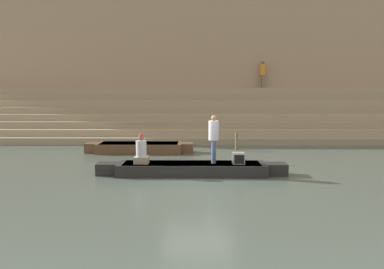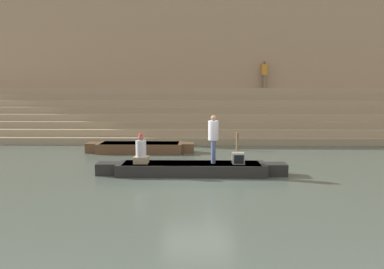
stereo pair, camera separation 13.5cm
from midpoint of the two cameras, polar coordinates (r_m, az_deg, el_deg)
ground_plane at (r=13.26m, az=0.71°, el=-6.60°), size 120.00×120.00×0.00m
ghat_steps at (r=23.55m, az=0.67°, el=2.16°), size 36.00×4.84×3.16m
back_wall at (r=25.83m, az=0.67°, el=10.89°), size 34.20×1.28×9.76m
rowboat_main at (r=13.68m, az=-0.34°, el=-5.20°), size 6.90×1.29×0.43m
person_standing at (r=13.57m, az=3.04°, el=-0.18°), size 0.38×0.38×1.74m
person_rowing at (r=13.64m, az=-8.02°, el=-2.61°), size 0.53×0.41×1.09m
tv_set at (r=13.62m, az=6.82°, el=-3.61°), size 0.42×0.45×0.39m
moored_boat_shore at (r=18.51m, az=-8.22°, el=-1.96°), size 5.26×1.34×0.47m
mooring_post at (r=19.16m, az=6.58°, el=-1.03°), size 0.13×0.13×0.90m
person_on_steps at (r=25.26m, az=10.58°, el=9.27°), size 0.39×0.39×1.74m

